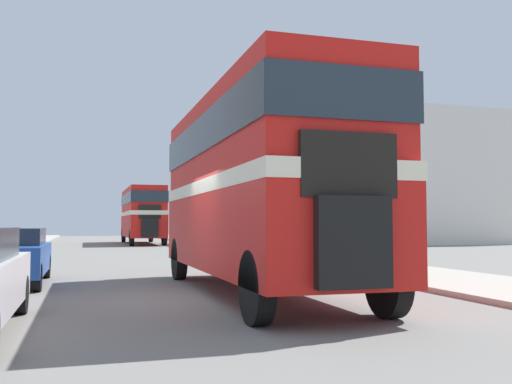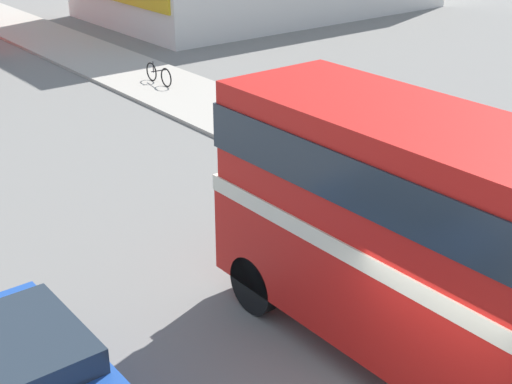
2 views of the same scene
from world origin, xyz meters
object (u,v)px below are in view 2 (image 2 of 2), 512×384
Objects in this scene: pedestrian_walking at (370,119)px; bicycle_on_pavement at (159,74)px; double_decker_bus at (469,247)px; car_parked_mid at (34,374)px.

pedestrian_walking reaches higher than bicycle_on_pavement.
double_decker_bus reaches higher than pedestrian_walking.
bicycle_on_pavement is (-0.84, 9.88, -0.67)m from pedestrian_walking.
pedestrian_walking is at bearing 20.28° from car_parked_mid.
car_parked_mid is 2.31× the size of pedestrian_walking.
double_decker_bus is 5.12× the size of pedestrian_walking.
double_decker_bus is 5.32× the size of bicycle_on_pavement.
car_parked_mid is (-5.31, 3.41, -1.76)m from double_decker_bus.
car_parked_mid is at bearing 147.24° from double_decker_bus.
bicycle_on_pavement is (5.32, 17.53, -2.01)m from double_decker_bus.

